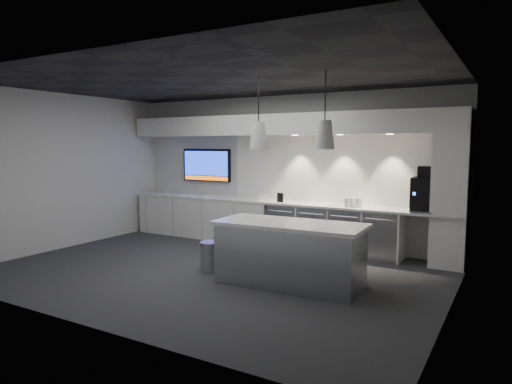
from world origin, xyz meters
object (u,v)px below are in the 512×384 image
Objects in this scene: wall_tv at (207,165)px; coffee_machine at (425,193)px; island at (289,253)px; bin at (211,257)px.

wall_tv is 4.71m from coffee_machine.
island is (3.25, -2.44, -1.10)m from wall_tv.
island is at bearing -36.91° from wall_tv.
wall_tv reaches higher than coffee_machine.
wall_tv is 4.21m from island.
wall_tv is at bearing 127.23° from bin.
island is 2.89× the size of coffee_machine.
wall_tv is at bearing 173.18° from coffee_machine.
bin is 3.72m from coffee_machine.
wall_tv is 3.35m from bin.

